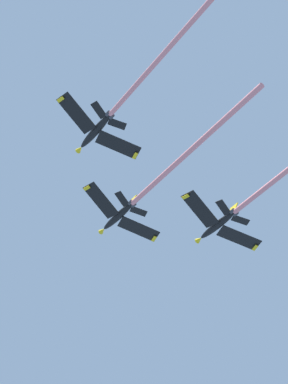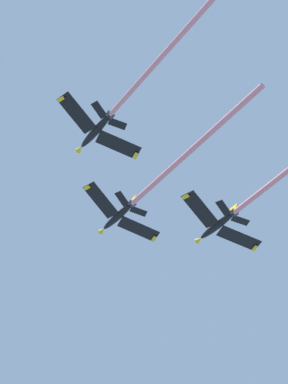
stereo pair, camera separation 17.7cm
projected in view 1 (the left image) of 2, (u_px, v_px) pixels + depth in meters
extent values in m
ellipsoid|color=black|center=(118.00, 216.00, 162.95)|extent=(6.49, 10.67, 6.99)
cone|color=yellow|center=(103.00, 230.00, 167.42)|extent=(1.97, 2.31, 1.82)
ellipsoid|color=black|center=(114.00, 219.00, 164.78)|extent=(2.20, 3.03, 2.14)
cube|color=black|center=(101.00, 200.00, 161.33)|extent=(8.93, 8.35, 1.91)
cube|color=yellow|center=(87.00, 188.00, 160.43)|extent=(1.60, 1.69, 0.97)
cube|color=black|center=(139.00, 229.00, 163.35)|extent=(9.50, 5.19, 1.91)
cube|color=yellow|center=(154.00, 239.00, 164.02)|extent=(1.05, 1.75, 0.97)
cube|color=black|center=(122.00, 199.00, 159.18)|extent=(3.72, 3.71, 1.01)
cube|color=black|center=(139.00, 211.00, 160.05)|extent=(3.81, 2.19, 1.01)
cube|color=yellow|center=(132.00, 201.00, 160.75)|extent=(1.73, 3.16, 3.61)
cylinder|color=#38383D|center=(130.00, 202.00, 158.92)|extent=(1.29, 1.49, 1.18)
cylinder|color=#38383D|center=(134.00, 205.00, 159.09)|extent=(1.29, 1.49, 1.18)
cylinder|color=pink|center=(191.00, 150.00, 144.74)|extent=(18.02, 34.01, 21.42)
ellipsoid|color=black|center=(96.00, 131.00, 149.67)|extent=(6.31, 10.67, 7.12)
cone|color=yellow|center=(80.00, 149.00, 154.23)|extent=(1.95, 2.31, 1.83)
ellipsoid|color=black|center=(92.00, 135.00, 151.53)|extent=(2.16, 3.02, 2.17)
cube|color=black|center=(76.00, 113.00, 148.07)|extent=(8.96, 8.26, 1.96)
cube|color=yellow|center=(60.00, 100.00, 147.18)|extent=(1.58, 1.69, 1.00)
cube|color=black|center=(118.00, 145.00, 150.05)|extent=(9.48, 5.04, 1.96)
cube|color=yellow|center=(135.00, 156.00, 150.70)|extent=(1.02, 1.73, 1.00)
cube|color=black|center=(99.00, 110.00, 145.85)|extent=(3.73, 3.68, 1.03)
cube|color=black|center=(117.00, 124.00, 146.70)|extent=(3.79, 2.13, 1.03)
cube|color=yellow|center=(110.00, 114.00, 147.40)|extent=(1.69, 3.20, 3.62)
cylinder|color=#38383D|center=(108.00, 114.00, 145.58)|extent=(1.27, 1.49, 1.19)
cylinder|color=#38383D|center=(112.00, 116.00, 145.75)|extent=(1.27, 1.49, 1.19)
cylinder|color=pink|center=(169.00, 47.00, 131.35)|extent=(17.00, 33.41, 21.49)
ellipsoid|color=black|center=(218.00, 225.00, 156.07)|extent=(6.18, 10.64, 7.29)
cone|color=yellow|center=(199.00, 239.00, 160.71)|extent=(1.94, 2.31, 1.85)
ellipsoid|color=black|center=(212.00, 228.00, 157.94)|extent=(2.13, 3.02, 2.20)
cube|color=black|center=(200.00, 209.00, 154.47)|extent=(8.98, 8.19, 2.01)
cube|color=yellow|center=(186.00, 197.00, 153.59)|extent=(1.56, 1.69, 1.02)
cube|color=black|center=(239.00, 238.00, 156.42)|extent=(9.46, 4.92, 2.01)
cube|color=yellow|center=(255.00, 248.00, 157.05)|extent=(1.01, 1.72, 1.02)
cube|color=black|center=(223.00, 207.00, 152.18)|extent=(3.73, 3.66, 1.06)
cube|color=black|center=(240.00, 220.00, 153.02)|extent=(3.78, 2.08, 1.06)
cube|color=yellow|center=(233.00, 210.00, 153.72)|extent=(1.66, 3.23, 3.63)
cylinder|color=#38383D|center=(232.00, 211.00, 151.89)|extent=(1.27, 1.49, 1.20)
cylinder|color=#38383D|center=(236.00, 214.00, 152.06)|extent=(1.27, 1.49, 1.20)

